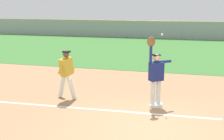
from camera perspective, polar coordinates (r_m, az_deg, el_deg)
ground_plane at (r=8.35m, az=6.98°, el=-10.69°), size 70.79×70.79×0.00m
outfield_grass at (r=21.93m, az=12.30°, el=3.62°), size 45.93×14.75×0.01m
chalk_foul_line at (r=10.36m, az=-14.94°, el=-6.33°), size 11.99×0.59×0.01m
first_base at (r=9.95m, az=8.38°, el=-6.62°), size 0.39×0.39×0.08m
fielder at (r=9.71m, az=8.32°, el=-0.45°), size 0.78×0.63×2.28m
runner at (r=10.49m, az=-8.66°, el=-0.19°), size 0.76×0.83×1.72m
baseball at (r=9.63m, az=9.51°, el=6.69°), size 0.07×0.07×0.07m
outfield_fence at (r=29.15m, az=13.17°, el=7.38°), size 46.01×0.08×1.70m
parked_car_tan at (r=33.46m, az=4.13°, el=7.99°), size 4.44×2.20×1.25m
parked_car_white at (r=32.79m, az=13.59°, el=7.59°), size 4.54×2.39×1.25m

